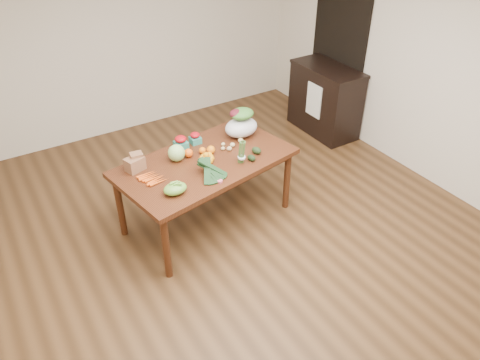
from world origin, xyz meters
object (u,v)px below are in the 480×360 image
cabbage (176,153)px  dining_table (207,191)px  salad_bag (241,124)px  cabinet (325,100)px  asparagus_bundle (242,152)px  paper_bag (135,163)px  kale_bunch (213,170)px  mandarin_cluster (206,156)px

cabbage → dining_table: bearing=-32.1°
dining_table → salad_bag: 0.81m
cabbage → salad_bag: bearing=6.4°
cabinet → cabbage: bearing=-163.4°
asparagus_bundle → paper_bag: bearing=145.0°
kale_bunch → salad_bag: salad_bag is taller
dining_table → asparagus_bundle: asparagus_bundle is taller
cabinet → paper_bag: size_ratio=4.43×
cabbage → mandarin_cluster: cabbage is taller
kale_bunch → asparagus_bundle: 0.38m
cabinet → mandarin_cluster: (-2.35, -0.93, 0.33)m
cabbage → mandarin_cluster: size_ratio=0.94×
dining_table → cabinet: cabinet is taller
cabbage → asparagus_bundle: 0.64m
paper_bag → cabbage: (0.41, -0.05, 0.00)m
dining_table → mandarin_cluster: size_ratio=9.65×
cabinet → paper_bag: bearing=-166.4°
cabinet → kale_bunch: size_ratio=2.55×
paper_bag → mandarin_cluster: bearing=-17.1°
dining_table → salad_bag: bearing=12.3°
asparagus_bundle → salad_bag: bearing=48.1°
dining_table → paper_bag: (-0.65, 0.20, 0.46)m
paper_bag → kale_bunch: size_ratio=0.58×
mandarin_cluster → salad_bag: size_ratio=0.49×
paper_bag → mandarin_cluster: 0.69m
cabbage → salad_bag: 0.81m
dining_table → cabbage: cabbage is taller
cabinet → cabbage: cabinet is taller
dining_table → cabinet: (2.36, 0.92, 0.10)m
kale_bunch → salad_bag: bearing=29.6°
mandarin_cluster → kale_bunch: bearing=-106.7°
salad_bag → mandarin_cluster: bearing=-156.4°
dining_table → salad_bag: salad_bag is taller
paper_bag → salad_bag: salad_bag is taller
paper_bag → asparagus_bundle: bearing=-24.5°
asparagus_bundle → salad_bag: 0.55m
dining_table → asparagus_bundle: size_ratio=6.95×
paper_bag → cabbage: size_ratio=1.36×
cabinet → mandarin_cluster: 2.55m
dining_table → kale_bunch: bearing=-115.0°
cabinet → asparagus_bundle: (-2.08, -1.15, 0.40)m
paper_bag → salad_bag: size_ratio=0.63×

